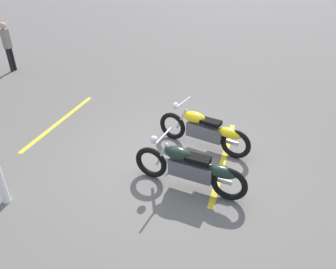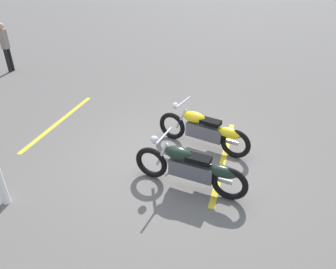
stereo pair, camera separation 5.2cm
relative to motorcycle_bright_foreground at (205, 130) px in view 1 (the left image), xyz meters
The scene contains 7 objects.
ground_plane 1.04m from the motorcycle_bright_foreground, 50.71° to the left, with size 60.00×60.00×0.00m, color #66605B.
motorcycle_bright_foreground is the anchor object (origin of this frame).
motorcycle_dark_foreground 1.45m from the motorcycle_bright_foreground, 90.93° to the left, with size 2.22×0.63×1.04m.
bystander_secondary 8.47m from the motorcycle_bright_foreground, 22.24° to the right, with size 0.23×0.29×1.73m.
bollard_post 4.14m from the motorcycle_bright_foreground, 42.14° to the left, with size 0.14×0.14×0.84m, color white.
parking_stripe_near 0.75m from the motorcycle_bright_foreground, 147.23° to the left, with size 3.20×0.12×0.01m, color yellow.
parking_stripe_mid 3.92m from the motorcycle_bright_foreground, ahead, with size 3.20×0.12×0.01m, color yellow.
Camera 1 is at (-1.55, 5.36, 3.94)m, focal length 33.94 mm.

